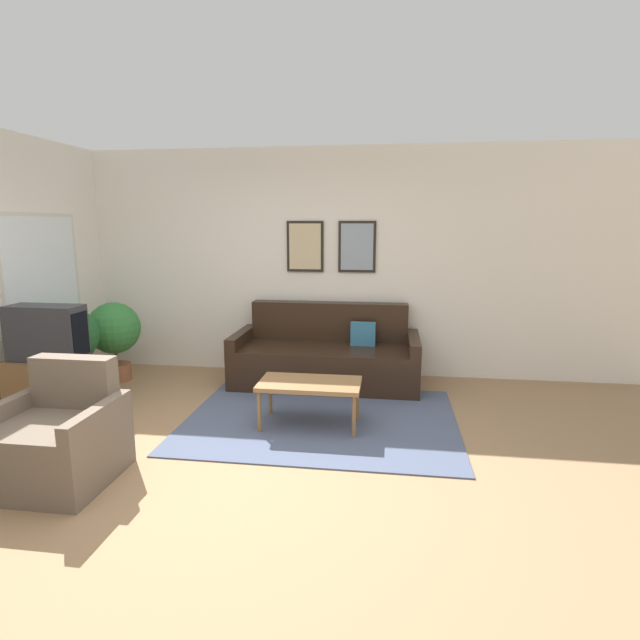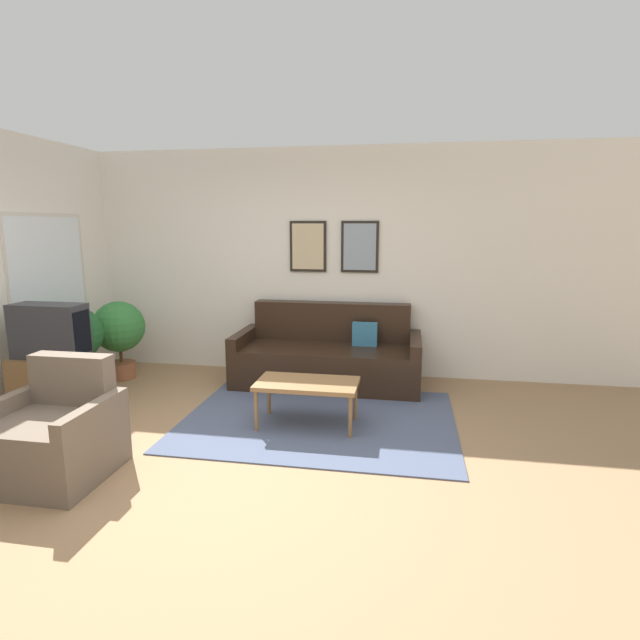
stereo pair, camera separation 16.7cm
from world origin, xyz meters
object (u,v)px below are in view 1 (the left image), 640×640
tv (47,333)px  armchair (56,441)px  couch (326,357)px  potted_plant_tall (70,338)px  coffee_table (310,386)px

tv → armchair: size_ratio=0.81×
couch → potted_plant_tall: potted_plant_tall is taller
potted_plant_tall → coffee_table: bearing=-9.9°
couch → potted_plant_tall: bearing=-162.5°
potted_plant_tall → couch: bearing=17.5°
couch → potted_plant_tall: (-2.61, -0.82, 0.33)m
coffee_table → tv: tv is taller
coffee_table → tv: (-2.42, -0.16, 0.45)m
couch → coffee_table: size_ratio=2.29×
potted_plant_tall → tv: bearing=-71.7°
coffee_table → couch: bearing=90.5°
armchair → potted_plant_tall: potted_plant_tall is taller
coffee_table → potted_plant_tall: bearing=170.1°
tv → armchair: tv is taller
armchair → coffee_table: bearing=27.6°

